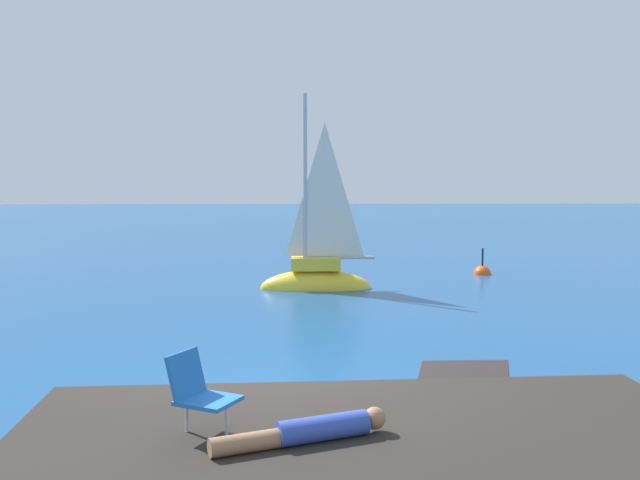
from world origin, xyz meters
The scene contains 8 objects.
ground_plane centered at (0.00, 0.00, 0.00)m, with size 160.00×160.00×0.00m, color navy.
shore_ledge centered at (1.09, -3.16, 0.29)m, with size 7.06×4.39×0.59m, color #2D2823.
boulder_seaward centered at (2.60, -0.46, 0.00)m, with size 1.49×1.19×0.82m, color #2B2525.
boulder_inland centered at (3.25, -0.83, 0.00)m, with size 1.09×0.87×0.60m, color #2F2725.
sailboat_near centered at (1.03, 10.04, 0.32)m, with size 3.24×1.12×5.97m.
person_sunbather centered at (0.49, -2.97, 0.70)m, with size 1.69×0.78×0.25m.
beach_chair centered at (-0.59, -2.71, 1.03)m, with size 0.75×0.70×0.80m.
marker_buoy centered at (6.53, 12.83, 0.01)m, with size 0.56×0.56×1.13m.
Camera 1 is at (0.32, -9.34, 3.05)m, focal length 39.07 mm.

